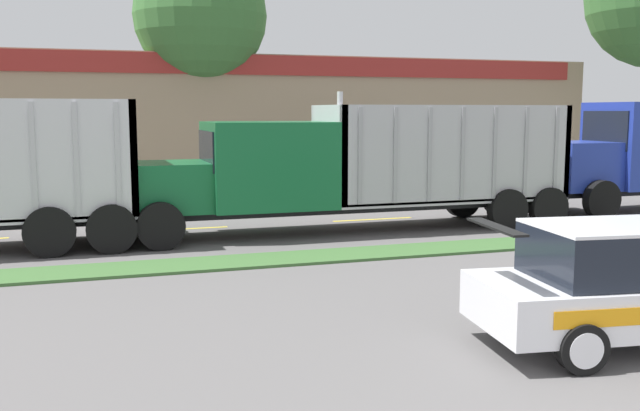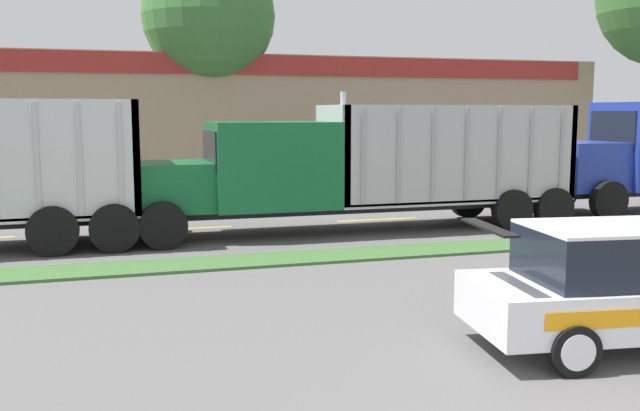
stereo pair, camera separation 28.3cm
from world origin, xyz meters
TOP-DOWN VIEW (x-y plane):
  - grass_verge at (0.00, 10.61)m, footprint 120.00×1.29m
  - centre_line_4 at (-2.18, 15.26)m, footprint 2.40×0.14m
  - centre_line_5 at (3.22, 15.26)m, footprint 2.40×0.14m
  - centre_line_6 at (8.62, 15.26)m, footprint 2.40×0.14m
  - dump_truck_mid at (0.89, 13.71)m, footprint 12.04×2.66m
  - rally_car at (2.35, 3.95)m, footprint 4.66×2.30m
  - store_building_backdrop at (-1.11, 31.30)m, footprint 38.39×12.10m
  - tree_behind_centre at (0.13, 26.25)m, footprint 5.39×5.39m

SIDE VIEW (x-z plane):
  - centre_line_4 at x=-2.18m, z-range 0.00..0.01m
  - centre_line_5 at x=3.22m, z-range 0.00..0.01m
  - centre_line_6 at x=8.62m, z-range 0.00..0.01m
  - grass_verge at x=0.00m, z-range 0.00..0.06m
  - rally_car at x=2.35m, z-range 0.00..1.66m
  - dump_truck_mid at x=0.89m, z-range -0.25..3.29m
  - store_building_backdrop at x=-1.11m, z-range 0.00..5.39m
  - tree_behind_centre at x=0.13m, z-range 1.96..12.92m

